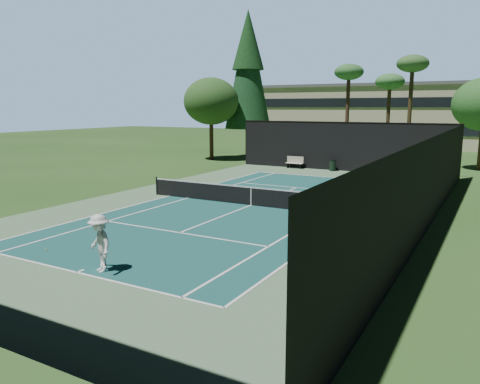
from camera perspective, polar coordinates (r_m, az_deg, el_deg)
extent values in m
plane|color=#274B1C|center=(25.08, 1.34, -1.66)|extent=(160.00, 160.00, 0.00)
cube|color=#577B56|center=(25.08, 1.34, -1.65)|extent=(18.00, 32.00, 0.01)
cube|color=#19504D|center=(25.08, 1.35, -1.63)|extent=(10.97, 23.77, 0.01)
cube|color=white|center=(15.94, -19.31, -9.23)|extent=(10.97, 0.10, 0.01)
cube|color=white|center=(35.86, 10.25, 1.83)|extent=(10.97, 0.10, 0.01)
cube|color=white|center=(19.79, -7.37, -4.93)|extent=(8.23, 0.10, 0.01)
cube|color=white|center=(30.78, 6.92, 0.54)|extent=(8.23, 0.10, 0.01)
cube|color=white|center=(28.01, -8.63, -0.47)|extent=(0.10, 23.77, 0.01)
cube|color=white|center=(23.09, 13.48, -2.93)|extent=(0.10, 23.77, 0.01)
cube|color=white|center=(27.20, -6.34, -0.73)|extent=(0.10, 23.77, 0.01)
cube|color=white|center=(23.48, 10.27, -2.59)|extent=(0.10, 23.77, 0.01)
cube|color=white|center=(25.07, 1.35, -1.61)|extent=(0.10, 12.80, 0.01)
cube|color=white|center=(16.03, -18.91, -9.09)|extent=(0.10, 0.30, 0.01)
cube|color=white|center=(35.72, 10.17, 1.80)|extent=(0.10, 0.30, 0.01)
cylinder|color=black|center=(28.48, -10.11, 0.75)|extent=(0.10, 0.10, 1.10)
cylinder|color=black|center=(22.76, 15.76, -1.86)|extent=(0.10, 0.10, 1.10)
cube|color=black|center=(24.98, 1.35, -0.53)|extent=(12.80, 0.02, 0.92)
cube|color=white|center=(24.89, 1.35, 0.56)|extent=(12.80, 0.04, 0.07)
cube|color=white|center=(24.98, 1.35, -0.53)|extent=(0.05, 0.03, 0.92)
cube|color=black|center=(39.53, 12.30, 5.42)|extent=(18.00, 0.04, 4.00)
cube|color=black|center=(22.08, 22.51, 1.20)|extent=(0.04, 32.00, 4.00)
cube|color=black|center=(29.98, -14.07, 3.87)|extent=(0.04, 32.00, 4.00)
cube|color=black|center=(39.42, 12.41, 8.32)|extent=(18.00, 0.06, 0.06)
imported|color=silver|center=(15.56, -16.74, -6.01)|extent=(1.39, 1.13, 1.87)
sphere|color=#C1D831|center=(18.70, -22.60, -6.53)|extent=(0.06, 0.06, 0.06)
sphere|color=#C9EE36|center=(25.65, 1.58, -1.30)|extent=(0.08, 0.08, 0.08)
sphere|color=yellow|center=(26.92, 2.62, -0.77)|extent=(0.06, 0.06, 0.06)
sphere|color=#E3F437|center=(30.46, -4.01, 0.52)|extent=(0.07, 0.07, 0.07)
cube|color=beige|center=(40.59, 6.64, 3.51)|extent=(1.50, 0.45, 0.05)
cube|color=beige|center=(40.74, 6.76, 3.96)|extent=(1.50, 0.06, 0.55)
cube|color=black|center=(40.85, 5.86, 3.23)|extent=(0.06, 0.40, 0.42)
cube|color=black|center=(40.39, 7.42, 3.12)|extent=(0.06, 0.40, 0.42)
cylinder|color=black|center=(39.36, 11.21, 3.17)|extent=(0.52, 0.52, 0.90)
cylinder|color=black|center=(39.31, 11.24, 3.85)|extent=(0.56, 0.56, 0.05)
cylinder|color=#462C1E|center=(49.71, 0.96, 6.37)|extent=(0.50, 0.50, 3.60)
cone|color=#153B1E|center=(49.74, 0.99, 14.67)|extent=(4.80, 4.80, 12.00)
cone|color=#143717|center=(50.06, 1.00, 18.10)|extent=(3.30, 3.30, 6.00)
cylinder|color=#412A1C|center=(47.65, 12.93, 8.93)|extent=(0.36, 0.36, 8.55)
ellipsoid|color=#2D642D|center=(47.76, 13.14, 14.06)|extent=(2.80, 2.80, 1.54)
cylinder|color=#442E1D|center=(48.75, 17.57, 8.21)|extent=(0.36, 0.36, 7.65)
ellipsoid|color=#316B30|center=(48.79, 17.82, 12.69)|extent=(2.80, 2.80, 1.54)
cylinder|color=#41301B|center=(45.33, 19.96, 8.81)|extent=(0.36, 0.36, 9.00)
ellipsoid|color=#325C29|center=(45.48, 20.31, 14.47)|extent=(2.80, 2.80, 1.54)
cylinder|color=#4F3222|center=(47.27, -3.50, 6.24)|extent=(0.40, 0.40, 3.74)
ellipsoid|color=#29511F|center=(47.16, -3.55, 10.98)|extent=(5.44, 5.44, 4.62)
cube|color=#C3B997|center=(68.68, 19.80, 8.69)|extent=(40.00, 12.00, 8.00)
cube|color=#59595B|center=(68.73, 20.01, 12.10)|extent=(40.50, 12.50, 0.40)
cube|color=black|center=(62.77, 18.78, 7.19)|extent=(38.00, 0.15, 1.20)
cube|color=black|center=(62.71, 18.96, 10.29)|extent=(38.00, 0.15, 1.20)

